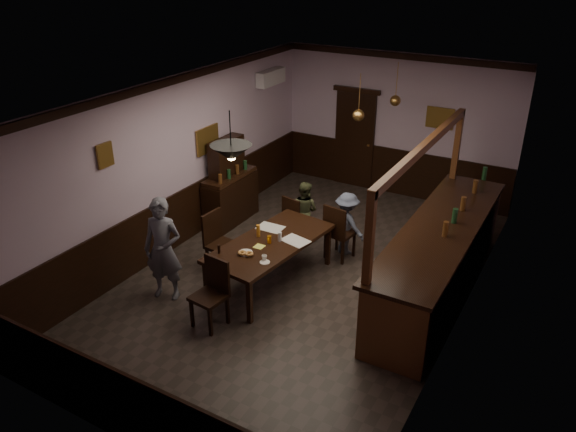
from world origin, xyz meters
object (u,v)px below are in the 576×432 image
Objects in this scene: chair_far_right at (338,230)px; chair_side at (218,240)px; person_seated_left at (304,211)px; chair_near at (212,289)px; pendant_iron at (231,153)px; coffee_cup at (264,258)px; soda_can at (269,239)px; bar_counter at (439,258)px; person_standing at (163,249)px; dining_table at (271,245)px; pendant_brass_far at (395,101)px; pendant_brass_mid at (358,115)px; person_seated_right at (347,224)px; sideboard at (230,189)px; chair_far_left at (295,218)px.

chair_far_right is 0.98× the size of chair_side.
person_seated_left reaches higher than chair_side.
pendant_iron is at bearing 89.44° from chair_near.
chair_far_right is 2.02m from chair_side.
soda_can is at bearing 120.71° from coffee_cup.
bar_counter is (2.35, 1.11, -0.20)m from soda_can.
person_standing is 2.87m from person_seated_left.
dining_table is at bearing -155.95° from bar_counter.
person_standing is 4.17m from bar_counter.
person_seated_left is at bearing -117.58° from pendant_brass_far.
chair_far_right is 0.24× the size of bar_counter.
person_standing reaches higher than soda_can.
coffee_cup is at bearing 104.77° from person_seated_left.
chair_far_right is at bearing 36.15° from person_standing.
pendant_brass_mid and pendant_brass_far have the same top height.
bar_counter is at bearing -176.18° from chair_far_right.
person_standing is at bearing -163.62° from pendant_iron.
person_seated_left reaches higher than coffee_cup.
sideboard reaches higher than person_seated_right.
sideboard is at bearing 139.83° from soda_can.
pendant_brass_far is (0.04, 1.89, 1.73)m from person_seated_right.
pendant_iron is at bearing -143.04° from bar_counter.
chair_near is at bearing 82.05° from chair_far_right.
chair_near is 0.60× the size of sideboard.
chair_side is 1.84m from sideboard.
dining_table is at bearing 83.18° from pendant_iron.
chair_far_right reaches higher than dining_table.
pendant_brass_far is at bearing -115.82° from person_seated_left.
dining_table is at bearing 103.07° from soda_can.
chair_far_left reaches higher than coffee_cup.
pendant_brass_far is at bearing 51.23° from person_standing.
chair_far_right is at bearing -91.96° from pendant_brass_far.
pendant_brass_far reaches higher than person_seated_right.
person_seated_left is at bearing 99.50° from soda_can.
chair_side is 4.20m from pendant_brass_far.
chair_near reaches higher than coffee_cup.
dining_table is 0.54× the size of bar_counter.
chair_near is 1.25× the size of pendant_brass_far.
chair_far_left is 2.61m from person_standing.
chair_far_left is at bearing 99.51° from chair_near.
person_seated_right is at bearing -75.86° from pendant_brass_mid.
pendant_brass_mid is (-1.89, 1.08, 1.69)m from bar_counter.
person_standing is 2.39× the size of pendant_iron.
person_standing is 20.38× the size of coffee_cup.
bar_counter is at bearing -29.62° from pendant_brass_mid.
sideboard is at bearing 1.51° from chair_far_right.
pendant_brass_mid is 1.00× the size of pendant_brass_far.
pendant_iron is 0.84× the size of pendant_brass_mid.
pendant_brass_mid reaches higher than chair_side.
chair_far_right is 2.62m from chair_near.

